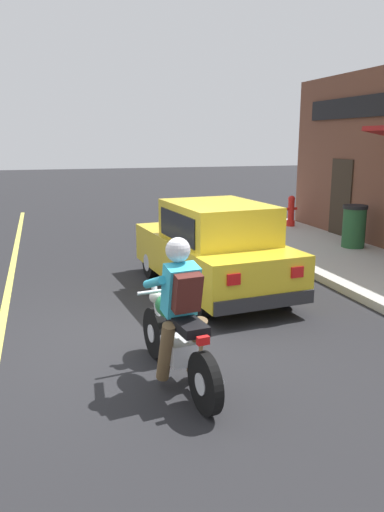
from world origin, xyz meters
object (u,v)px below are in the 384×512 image
car_hatchback (213,248)px  fire_hydrant (291,211)px  motorcycle_with_rider (178,324)px  trash_bin (354,226)px

car_hatchback → fire_hydrant: size_ratio=4.44×
motorcycle_with_rider → trash_bin: (5.59, 4.97, -0.04)m
motorcycle_with_rider → fire_hydrant: (5.58, 8.00, -0.11)m
motorcycle_with_rider → fire_hydrant: bearing=55.1°
motorcycle_with_rider → car_hatchback: (1.47, 3.07, 0.09)m
car_hatchback → fire_hydrant: bearing=50.2°
car_hatchback → fire_hydrant: car_hatchback is taller
trash_bin → motorcycle_with_rider: bearing=-138.4°
motorcycle_with_rider → trash_bin: motorcycle_with_rider is taller
motorcycle_with_rider → car_hatchback: bearing=64.5°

